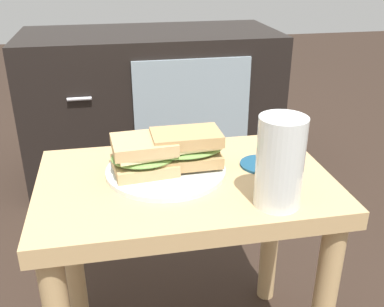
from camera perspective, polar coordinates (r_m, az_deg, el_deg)
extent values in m
cube|color=tan|center=(0.86, -0.87, -4.16)|extent=(0.56, 0.36, 0.04)
cylinder|color=tan|center=(1.10, -15.11, -12.10)|extent=(0.04, 0.04, 0.43)
cylinder|color=tan|center=(1.16, 10.07, -9.55)|extent=(0.04, 0.04, 0.43)
cube|color=black|center=(1.79, -5.14, 6.14)|extent=(0.96, 0.44, 0.58)
cube|color=#8C9EA8|center=(1.59, 0.04, 4.28)|extent=(0.41, 0.01, 0.44)
cylinder|color=silver|center=(1.53, -14.26, 6.81)|extent=(0.08, 0.01, 0.01)
cylinder|color=silver|center=(1.61, -13.46, -0.65)|extent=(0.08, 0.01, 0.01)
cylinder|color=silver|center=(0.87, -3.37, -2.18)|extent=(0.23, 0.23, 0.01)
cube|color=tan|center=(0.86, -6.10, -1.52)|extent=(0.13, 0.11, 0.02)
ellipsoid|color=#729E4C|center=(0.85, -6.15, -0.37)|extent=(0.14, 0.12, 0.02)
cube|color=beige|center=(0.84, -6.19, 0.30)|extent=(0.12, 0.11, 0.01)
cube|color=tan|center=(0.84, -6.23, 1.17)|extent=(0.12, 0.10, 0.02)
cube|color=tan|center=(0.87, -0.74, -0.59)|extent=(0.13, 0.09, 0.02)
ellipsoid|color=#729E4C|center=(0.86, -0.75, 0.55)|extent=(0.14, 0.09, 0.02)
cube|color=beige|center=(0.86, -0.75, 1.22)|extent=(0.13, 0.09, 0.01)
cube|color=tan|center=(0.85, -0.76, 2.09)|extent=(0.13, 0.08, 0.02)
cylinder|color=silver|center=(0.75, 11.22, -1.11)|extent=(0.08, 0.08, 0.16)
cylinder|color=orange|center=(0.75, 11.14, -2.07)|extent=(0.07, 0.07, 0.12)
cylinder|color=white|center=(0.73, 11.56, 2.64)|extent=(0.07, 0.07, 0.01)
cylinder|color=navy|center=(0.91, 8.86, -1.39)|extent=(0.09, 0.09, 0.01)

